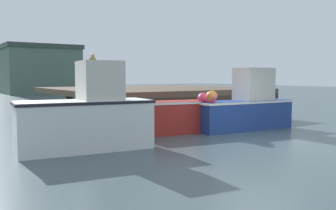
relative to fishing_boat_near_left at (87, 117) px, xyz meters
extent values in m
cube|color=#3D4C51|center=(5.03, -1.76, -0.98)|extent=(120.00, 160.00, 0.10)
cube|color=brown|center=(6.12, 6.93, 0.41)|extent=(9.54, 8.94, 0.25)
cube|color=#392E23|center=(6.12, 2.59, -0.32)|extent=(9.54, 0.24, 1.22)
cylinder|color=#392E23|center=(1.75, 2.71, -0.32)|extent=(0.38, 0.38, 1.22)
cylinder|color=#392E23|center=(6.12, 2.71, -0.32)|extent=(0.38, 0.38, 1.22)
cylinder|color=#392E23|center=(10.49, 2.71, -0.32)|extent=(0.38, 0.38, 1.22)
cylinder|color=#392E23|center=(3.26, 11.16, -0.32)|extent=(0.38, 0.38, 1.22)
cylinder|color=#392E23|center=(8.98, 11.16, -0.32)|extent=(0.38, 0.38, 1.22)
cylinder|color=#392E23|center=(3.93, 2.71, -0.32)|extent=(4.41, 0.19, 1.16)
cube|color=silver|center=(-0.07, 0.01, -0.23)|extent=(3.81, 1.84, 1.40)
cube|color=black|center=(-0.07, 0.01, 0.42)|extent=(3.88, 1.88, 0.08)
cube|color=beige|center=(0.38, -0.04, 1.02)|extent=(1.23, 1.36, 1.10)
cube|color=maroon|center=(3.50, 1.23, -0.34)|extent=(3.06, 1.41, 1.18)
cube|color=silver|center=(3.50, 1.23, 0.19)|extent=(3.12, 1.44, 0.08)
cube|color=navy|center=(6.56, 0.49, -0.37)|extent=(4.15, 1.38, 1.14)
cube|color=silver|center=(6.56, 0.49, 0.15)|extent=(4.24, 1.41, 0.08)
cube|color=beige|center=(7.07, 0.46, 0.83)|extent=(1.40, 1.07, 1.26)
sphere|color=#DB3866|center=(4.68, 0.63, 0.34)|extent=(0.41, 0.41, 0.41)
sphere|color=#EA5B70|center=(4.63, 0.09, 0.42)|extent=(0.35, 0.35, 0.35)
sphere|color=orange|center=(4.61, 0.10, 0.45)|extent=(0.36, 0.36, 0.36)
sphere|color=#DB3866|center=(4.83, 0.39, 0.22)|extent=(0.39, 0.39, 0.39)
sphere|color=orange|center=(4.91, 0.38, 0.44)|extent=(0.36, 0.36, 0.36)
cube|color=white|center=(7.49, 1.50, -0.77)|extent=(1.52, 0.91, 0.33)
cube|color=#7F6647|center=(7.49, 1.50, -0.59)|extent=(0.22, 0.57, 0.04)
cylinder|color=#2D3342|center=(3.26, 7.58, 1.00)|extent=(0.29, 0.29, 0.92)
cylinder|color=#9E9333|center=(3.26, 7.58, 1.74)|extent=(0.34, 0.34, 0.58)
sphere|color=tan|center=(3.26, 7.58, 2.14)|extent=(0.22, 0.22, 0.22)
cube|color=#4C6656|center=(8.26, 36.43, 1.71)|extent=(8.25, 6.72, 5.28)
cube|color=#2D3D34|center=(8.26, 36.43, 4.60)|extent=(8.58, 6.98, 0.50)
camera|label=1|loc=(-3.89, -10.09, 1.14)|focal=40.32mm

